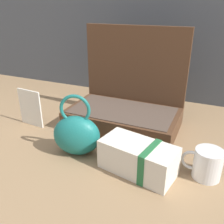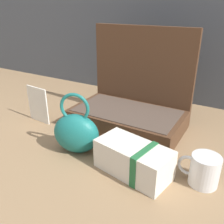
{
  "view_description": "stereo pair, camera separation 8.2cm",
  "coord_description": "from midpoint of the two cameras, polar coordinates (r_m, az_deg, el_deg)",
  "views": [
    {
      "loc": [
        0.28,
        -0.7,
        0.48
      ],
      "look_at": [
        -0.02,
        -0.02,
        0.14
      ],
      "focal_mm": 39.06,
      "sensor_mm": 36.0,
      "label": 1
    },
    {
      "loc": [
        0.35,
        -0.67,
        0.48
      ],
      "look_at": [
        -0.02,
        -0.02,
        0.14
      ],
      "focal_mm": 39.06,
      "sensor_mm": 36.0,
      "label": 2
    }
  ],
  "objects": [
    {
      "name": "ground_plane",
      "position": [
        0.89,
        -0.76,
        -8.08
      ],
      "size": [
        6.0,
        6.0,
        0.0
      ],
      "primitive_type": "plane",
      "color": "#8C6D4C"
    },
    {
      "name": "open_suitcase",
      "position": [
        1.02,
        1.1,
        1.86
      ],
      "size": [
        0.44,
        0.27,
        0.4
      ],
      "color": "#4C301E",
      "rests_on": "ground_plane"
    },
    {
      "name": "teal_pouch_handbag",
      "position": [
        0.83,
        -11.1,
        -5.19
      ],
      "size": [
        0.18,
        0.13,
        0.22
      ],
      "color": "#196B66",
      "rests_on": "ground_plane"
    },
    {
      "name": "cream_toiletry_bag",
      "position": [
        0.75,
        3.16,
        -10.81
      ],
      "size": [
        0.24,
        0.15,
        0.1
      ],
      "color": "silver",
      "rests_on": "ground_plane"
    },
    {
      "name": "coffee_mug",
      "position": [
        0.77,
        18.45,
        -11.52
      ],
      "size": [
        0.12,
        0.08,
        0.09
      ],
      "color": "silver",
      "rests_on": "ground_plane"
    },
    {
      "name": "info_card_left",
      "position": [
        1.08,
        -20.68,
        0.85
      ],
      "size": [
        0.12,
        0.02,
        0.16
      ],
      "primitive_type": "cube",
      "rotation": [
        0.0,
        0.0,
        -0.09
      ],
      "color": "white",
      "rests_on": "ground_plane"
    }
  ]
}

